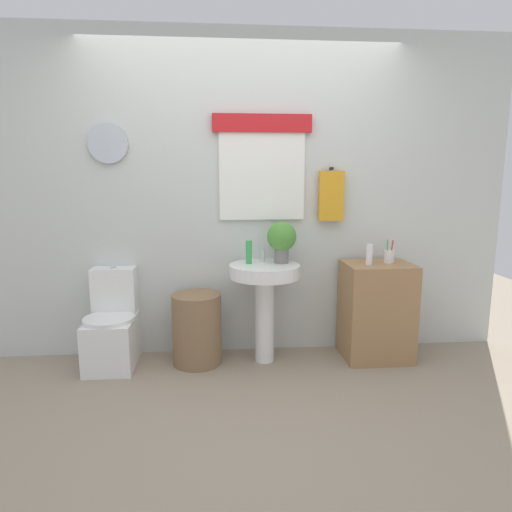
{
  "coord_description": "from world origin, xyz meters",
  "views": [
    {
      "loc": [
        -0.2,
        -2.51,
        1.46
      ],
      "look_at": [
        0.08,
        0.8,
        0.87
      ],
      "focal_mm": 31.11,
      "sensor_mm": 36.0,
      "label": 1
    }
  ],
  "objects_px": {
    "potted_plant": "(282,239)",
    "soap_bottle": "(249,252)",
    "toothbrush_cup": "(389,256)",
    "toilet": "(113,329)",
    "pedestal_sink": "(265,287)",
    "laundry_hamper": "(197,329)",
    "wooden_cabinet": "(376,311)",
    "lotion_bottle": "(369,254)"
  },
  "relations": [
    {
      "from": "toilet",
      "to": "soap_bottle",
      "type": "relative_size",
      "value": 4.18
    },
    {
      "from": "laundry_hamper",
      "to": "wooden_cabinet",
      "type": "distance_m",
      "value": 1.45
    },
    {
      "from": "toilet",
      "to": "pedestal_sink",
      "type": "relative_size",
      "value": 0.97
    },
    {
      "from": "soap_bottle",
      "to": "potted_plant",
      "type": "xyz_separation_m",
      "value": [
        0.26,
        0.01,
        0.1
      ]
    },
    {
      "from": "toothbrush_cup",
      "to": "toilet",
      "type": "bearing_deg",
      "value": 179.56
    },
    {
      "from": "soap_bottle",
      "to": "lotion_bottle",
      "type": "bearing_deg",
      "value": -5.48
    },
    {
      "from": "laundry_hamper",
      "to": "wooden_cabinet",
      "type": "height_order",
      "value": "wooden_cabinet"
    },
    {
      "from": "potted_plant",
      "to": "toothbrush_cup",
      "type": "distance_m",
      "value": 0.88
    },
    {
      "from": "toilet",
      "to": "toothbrush_cup",
      "type": "xyz_separation_m",
      "value": [
        2.19,
        -0.02,
        0.55
      ]
    },
    {
      "from": "soap_bottle",
      "to": "potted_plant",
      "type": "relative_size",
      "value": 0.56
    },
    {
      "from": "wooden_cabinet",
      "to": "toothbrush_cup",
      "type": "relative_size",
      "value": 4.23
    },
    {
      "from": "wooden_cabinet",
      "to": "soap_bottle",
      "type": "height_order",
      "value": "soap_bottle"
    },
    {
      "from": "soap_bottle",
      "to": "toothbrush_cup",
      "type": "xyz_separation_m",
      "value": [
        1.12,
        -0.03,
        -0.04
      ]
    },
    {
      "from": "soap_bottle",
      "to": "toothbrush_cup",
      "type": "bearing_deg",
      "value": -1.52
    },
    {
      "from": "pedestal_sink",
      "to": "potted_plant",
      "type": "height_order",
      "value": "potted_plant"
    },
    {
      "from": "pedestal_sink",
      "to": "laundry_hamper",
      "type": "bearing_deg",
      "value": 180.0
    },
    {
      "from": "toilet",
      "to": "laundry_hamper",
      "type": "relative_size",
      "value": 1.37
    },
    {
      "from": "lotion_bottle",
      "to": "toilet",
      "type": "bearing_deg",
      "value": 177.8
    },
    {
      "from": "toilet",
      "to": "pedestal_sink",
      "type": "bearing_deg",
      "value": -1.78
    },
    {
      "from": "soap_bottle",
      "to": "potted_plant",
      "type": "height_order",
      "value": "potted_plant"
    },
    {
      "from": "pedestal_sink",
      "to": "potted_plant",
      "type": "relative_size",
      "value": 2.42
    },
    {
      "from": "potted_plant",
      "to": "lotion_bottle",
      "type": "relative_size",
      "value": 2.02
    },
    {
      "from": "laundry_hamper",
      "to": "soap_bottle",
      "type": "distance_m",
      "value": 0.73
    },
    {
      "from": "toilet",
      "to": "toothbrush_cup",
      "type": "distance_m",
      "value": 2.26
    },
    {
      "from": "pedestal_sink",
      "to": "soap_bottle",
      "type": "height_order",
      "value": "soap_bottle"
    },
    {
      "from": "toilet",
      "to": "pedestal_sink",
      "type": "distance_m",
      "value": 1.23
    },
    {
      "from": "potted_plant",
      "to": "soap_bottle",
      "type": "bearing_deg",
      "value": -177.8
    },
    {
      "from": "toothbrush_cup",
      "to": "soap_bottle",
      "type": "bearing_deg",
      "value": 178.48
    },
    {
      "from": "toothbrush_cup",
      "to": "potted_plant",
      "type": "bearing_deg",
      "value": 177.35
    },
    {
      "from": "pedestal_sink",
      "to": "toilet",
      "type": "bearing_deg",
      "value": 178.22
    },
    {
      "from": "soap_bottle",
      "to": "lotion_bottle",
      "type": "xyz_separation_m",
      "value": [
        0.94,
        -0.09,
        -0.02
      ]
    },
    {
      "from": "soap_bottle",
      "to": "lotion_bottle",
      "type": "height_order",
      "value": "soap_bottle"
    },
    {
      "from": "soap_bottle",
      "to": "toothbrush_cup",
      "type": "relative_size",
      "value": 0.99
    },
    {
      "from": "lotion_bottle",
      "to": "toothbrush_cup",
      "type": "relative_size",
      "value": 0.87
    },
    {
      "from": "wooden_cabinet",
      "to": "lotion_bottle",
      "type": "distance_m",
      "value": 0.48
    },
    {
      "from": "lotion_bottle",
      "to": "pedestal_sink",
      "type": "bearing_deg",
      "value": 177.2
    },
    {
      "from": "wooden_cabinet",
      "to": "lotion_bottle",
      "type": "height_order",
      "value": "lotion_bottle"
    },
    {
      "from": "pedestal_sink",
      "to": "lotion_bottle",
      "type": "xyz_separation_m",
      "value": [
        0.82,
        -0.04,
        0.26
      ]
    },
    {
      "from": "wooden_cabinet",
      "to": "lotion_bottle",
      "type": "xyz_separation_m",
      "value": [
        -0.09,
        -0.04,
        0.47
      ]
    },
    {
      "from": "wooden_cabinet",
      "to": "toilet",
      "type": "bearing_deg",
      "value": 178.99
    },
    {
      "from": "pedestal_sink",
      "to": "lotion_bottle",
      "type": "bearing_deg",
      "value": -2.8
    },
    {
      "from": "toilet",
      "to": "potted_plant",
      "type": "distance_m",
      "value": 1.5
    }
  ]
}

